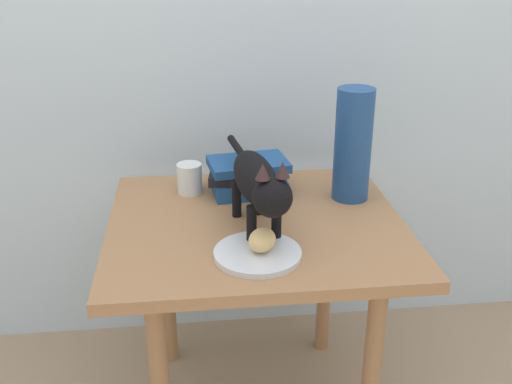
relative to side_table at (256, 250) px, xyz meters
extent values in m
cube|color=silver|center=(0.00, 0.46, 0.57)|extent=(4.00, 0.04, 2.20)
cube|color=#9E724C|center=(0.00, 0.00, 0.07)|extent=(0.75, 0.67, 0.03)
cylinder|color=#9E724C|center=(0.25, -0.25, -0.24)|extent=(0.04, 0.04, 0.58)
cylinder|color=#9E724C|center=(-0.25, 0.25, -0.24)|extent=(0.04, 0.04, 0.58)
cylinder|color=#9E724C|center=(0.25, 0.25, -0.24)|extent=(0.04, 0.04, 0.58)
cylinder|color=silver|center=(-0.02, -0.18, 0.09)|extent=(0.20, 0.20, 0.01)
ellipsoid|color=#E0BC7A|center=(-0.01, -0.18, 0.12)|extent=(0.09, 0.10, 0.05)
cylinder|color=black|center=(0.03, -0.12, 0.14)|extent=(0.02, 0.02, 0.10)
cylinder|color=black|center=(-0.02, -0.13, 0.14)|extent=(0.02, 0.02, 0.10)
cylinder|color=black|center=(0.01, 0.04, 0.14)|extent=(0.02, 0.02, 0.10)
cylinder|color=black|center=(-0.05, 0.03, 0.14)|extent=(0.02, 0.02, 0.10)
ellipsoid|color=black|center=(-0.01, -0.04, 0.22)|extent=(0.12, 0.27, 0.11)
sphere|color=black|center=(0.01, -0.19, 0.23)|extent=(0.09, 0.09, 0.09)
cone|color=#332224|center=(0.04, -0.19, 0.30)|extent=(0.03, 0.03, 0.03)
cone|color=#332224|center=(-0.01, -0.19, 0.30)|extent=(0.03, 0.03, 0.03)
cylinder|color=black|center=(-0.03, 0.16, 0.23)|extent=(0.04, 0.16, 0.02)
cube|color=#1E4C8C|center=(0.00, 0.18, 0.11)|extent=(0.21, 0.15, 0.04)
cube|color=black|center=(-0.01, 0.18, 0.14)|extent=(0.22, 0.17, 0.03)
cube|color=#1E4C8C|center=(0.00, 0.19, 0.17)|extent=(0.23, 0.17, 0.02)
cylinder|color=navy|center=(0.27, 0.12, 0.24)|extent=(0.10, 0.10, 0.31)
cylinder|color=silver|center=(-0.17, 0.20, 0.13)|extent=(0.07, 0.07, 0.08)
cylinder|color=silver|center=(-0.17, 0.20, 0.11)|extent=(0.06, 0.06, 0.04)
camera|label=1|loc=(-0.15, -1.34, 0.75)|focal=41.27mm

